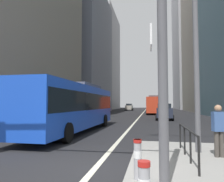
# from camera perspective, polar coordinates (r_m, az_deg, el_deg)

# --- Properties ---
(ground_plane) EXTENTS (160.00, 160.00, 0.00)m
(ground_plane) POSITION_cam_1_polar(r_m,az_deg,el_deg) (26.44, 6.83, -7.58)
(ground_plane) COLOR black
(lane_centre_line) EXTENTS (0.20, 80.00, 0.01)m
(lane_centre_line) POSITION_cam_1_polar(r_m,az_deg,el_deg) (36.41, 7.81, -6.43)
(lane_centre_line) COLOR beige
(lane_centre_line) RESTS_ON ground
(office_tower_left_mid) EXTENTS (13.23, 21.51, 29.39)m
(office_tower_left_mid) POSITION_cam_1_polar(r_m,az_deg,el_deg) (53.98, -9.18, 10.29)
(office_tower_left_mid) COLOR slate
(office_tower_left_mid) RESTS_ON ground
(office_tower_left_far) EXTENTS (10.19, 23.29, 35.25)m
(office_tower_left_far) POSITION_cam_1_polar(r_m,az_deg,el_deg) (79.45, -2.70, 7.96)
(office_tower_left_far) COLOR #9E9EA3
(office_tower_left_far) RESTS_ON ground
(office_tower_right_far) EXTENTS (12.41, 21.88, 48.02)m
(office_tower_right_far) POSITION_cam_1_polar(r_m,az_deg,el_deg) (85.32, 20.81, 11.79)
(office_tower_right_far) COLOR #9E9EA3
(office_tower_right_far) RESTS_ON ground
(city_bus_blue_oncoming) EXTENTS (2.87, 12.24, 3.40)m
(city_bus_blue_oncoming) POSITION_cam_1_polar(r_m,az_deg,el_deg) (14.81, -10.09, -3.71)
(city_bus_blue_oncoming) COLOR blue
(city_bus_blue_oncoming) RESTS_ON ground
(sedan_white_oncoming) EXTENTS (2.12, 4.34, 1.94)m
(sedan_white_oncoming) POSITION_cam_1_polar(r_m,az_deg,el_deg) (15.39, -23.98, -6.61)
(sedan_white_oncoming) COLOR silver
(sedan_white_oncoming) RESTS_ON ground
(city_bus_red_receding) EXTENTS (2.76, 10.59, 3.40)m
(city_bus_red_receding) POSITION_cam_1_polar(r_m,az_deg,el_deg) (41.07, 11.13, -3.50)
(city_bus_red_receding) COLOR red
(city_bus_red_receding) RESTS_ON ground
(city_bus_red_distant) EXTENTS (2.81, 11.58, 3.40)m
(city_bus_red_distant) POSITION_cam_1_polar(r_m,az_deg,el_deg) (61.70, 12.34, -3.44)
(city_bus_red_distant) COLOR #198456
(city_bus_red_distant) RESTS_ON ground
(car_oncoming_mid) EXTENTS (2.11, 4.20, 1.94)m
(car_oncoming_mid) POSITION_cam_1_polar(r_m,az_deg,el_deg) (60.81, 4.63, -4.31)
(car_oncoming_mid) COLOR #B2A899
(car_oncoming_mid) RESTS_ON ground
(car_receding_near) EXTENTS (2.17, 4.16, 1.94)m
(car_receding_near) POSITION_cam_1_polar(r_m,az_deg,el_deg) (26.25, 13.87, -5.38)
(car_receding_near) COLOR #232838
(car_receding_near) RESTS_ON ground
(traffic_signal_gantry) EXTENTS (7.10, 0.65, 6.00)m
(traffic_signal_gantry) POSITION_cam_1_polar(r_m,az_deg,el_deg) (5.70, -13.43, 19.80)
(traffic_signal_gantry) COLOR #515156
(traffic_signal_gantry) RESTS_ON median_island
(street_lamp_post) EXTENTS (5.50, 0.32, 8.00)m
(street_lamp_post) POSITION_cam_1_polar(r_m,az_deg,el_deg) (9.15, 21.45, 18.38)
(street_lamp_post) COLOR #56565B
(street_lamp_post) RESTS_ON median_island
(bollard_right) EXTENTS (0.20, 0.20, 0.93)m
(bollard_right) POSITION_cam_1_polar(r_m,az_deg,el_deg) (5.28, 6.90, -17.18)
(bollard_right) COLOR #99999E
(bollard_right) RESTS_ON median_island
(pedestrian_railing) EXTENTS (0.06, 3.44, 0.98)m
(pedestrian_railing) POSITION_cam_1_polar(r_m,az_deg,el_deg) (7.45, 19.55, -11.51)
(pedestrian_railing) COLOR black
(pedestrian_railing) RESTS_ON median_island
(pedestrian_waiting) EXTENTS (0.42, 0.31, 1.73)m
(pedestrian_waiting) POSITION_cam_1_polar(r_m,az_deg,el_deg) (8.03, 26.72, -8.82)
(pedestrian_waiting) COLOR #423D38
(pedestrian_waiting) RESTS_ON median_island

